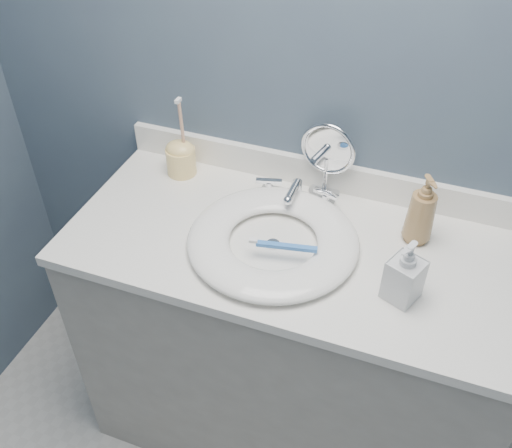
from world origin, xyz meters
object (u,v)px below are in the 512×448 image
at_px(toothbrush_holder, 181,156).
at_px(soap_bottle_clear, 406,271).
at_px(makeup_mirror, 327,157).
at_px(soap_bottle_amber, 422,210).

bearing_deg(toothbrush_holder, soap_bottle_clear, -21.42).
bearing_deg(makeup_mirror, soap_bottle_amber, -14.18).
relative_size(makeup_mirror, soap_bottle_clear, 1.40).
bearing_deg(makeup_mirror, soap_bottle_clear, -43.15).
bearing_deg(soap_bottle_amber, soap_bottle_clear, -122.51).
distance_m(soap_bottle_amber, soap_bottle_clear, 0.22).
distance_m(soap_bottle_amber, toothbrush_holder, 0.72).
xyz_separation_m(makeup_mirror, soap_bottle_clear, (0.28, -0.32, -0.04)).
xyz_separation_m(soap_bottle_clear, toothbrush_holder, (-0.71, 0.28, -0.02)).
relative_size(makeup_mirror, toothbrush_holder, 0.92).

